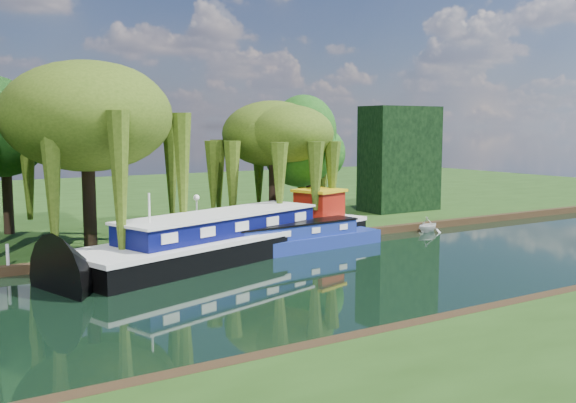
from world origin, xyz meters
TOP-DOWN VIEW (x-y plane):
  - ground at (0.00, 0.00)m, footprint 120.00×120.00m
  - far_bank at (0.00, 34.00)m, footprint 120.00×52.00m
  - dutch_barge at (1.29, 6.84)m, footprint 19.30×9.84m
  - narrowboat at (4.41, 6.19)m, footprint 11.93×3.11m
  - white_cruiser at (15.55, 7.19)m, footprint 2.49×2.29m
  - willow_left at (-5.56, 10.69)m, footprint 7.84×7.84m
  - willow_right at (6.66, 12.12)m, footprint 5.99×5.99m
  - tree_far_mid at (-8.55, 18.00)m, footprint 5.38×5.38m
  - tree_far_right at (9.90, 12.87)m, footprint 4.49×4.49m
  - conifer_hedge at (19.00, 14.00)m, footprint 6.00×3.00m
  - lamppost at (0.50, 10.50)m, footprint 0.36×0.36m
  - mooring_posts at (-0.50, 8.40)m, footprint 19.16×0.16m
  - reeds_near at (6.87, -7.57)m, footprint 33.70×1.50m

SIDE VIEW (x-z plane):
  - ground at x=0.00m, z-range 0.00..0.00m
  - white_cruiser at x=15.55m, z-range -0.55..0.55m
  - far_bank at x=0.00m, z-range 0.00..0.45m
  - reeds_near at x=6.87m, z-range 0.00..1.10m
  - narrowboat at x=4.41m, z-range -0.25..1.47m
  - mooring_posts at x=-0.50m, z-range 0.45..1.45m
  - dutch_barge at x=1.29m, z-range -1.01..2.98m
  - lamppost at x=0.50m, z-range 1.14..3.70m
  - conifer_hedge at x=19.00m, z-range 0.45..8.45m
  - tree_far_right at x=9.90m, z-range 1.84..9.18m
  - willow_right at x=6.66m, z-range 2.13..9.43m
  - tree_far_mid at x=-8.55m, z-range 2.12..10.92m
  - willow_left at x=-5.56m, z-range 2.58..11.98m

